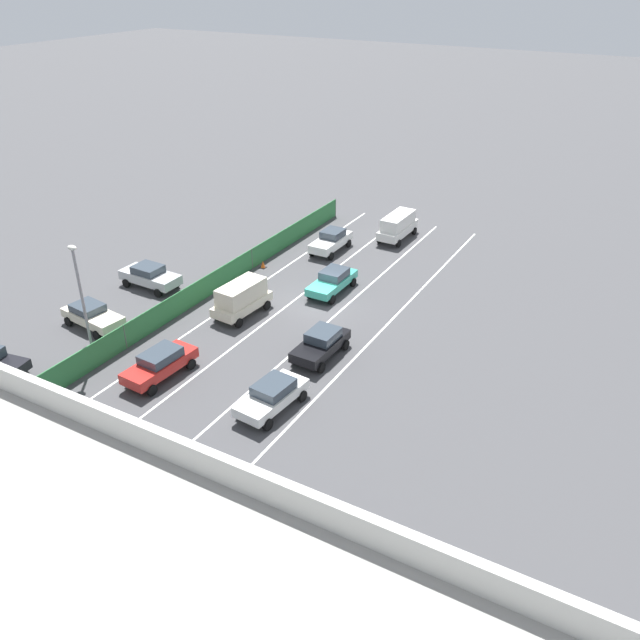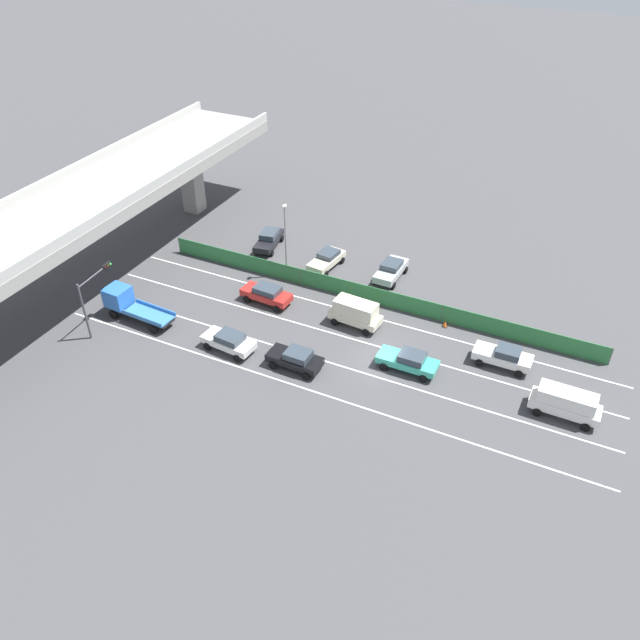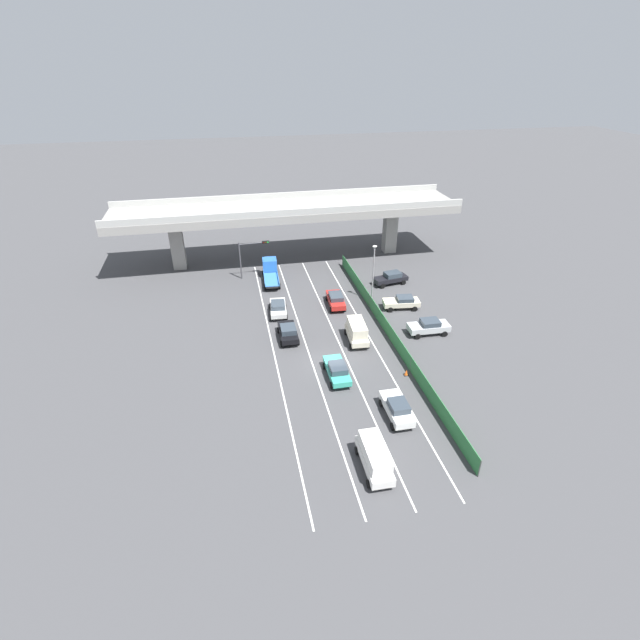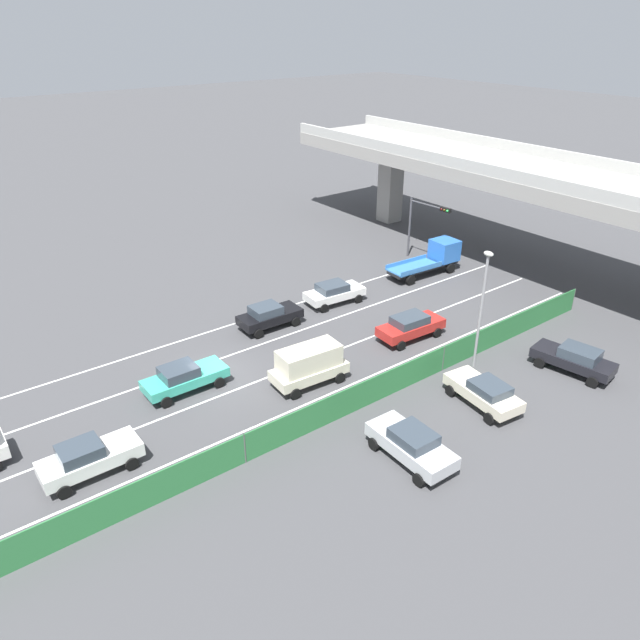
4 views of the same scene
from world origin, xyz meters
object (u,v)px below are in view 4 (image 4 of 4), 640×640
Objects in this scene: parked_sedan_dark at (575,358)px; traffic_cone at (229,455)px; flatbed_truck_blue at (435,257)px; parked_sedan_cream at (484,392)px; car_sedan_white at (88,457)px; car_van_cream at (309,364)px; street_lamp at (482,299)px; traffic_light at (424,218)px; car_sedan_red at (411,326)px; car_hatchback_white at (334,292)px; parked_wagon_silver at (411,444)px; car_sedan_black at (269,315)px; car_taxi_teal at (184,377)px.

parked_sedan_dark is 8.33× the size of traffic_cone.
parked_sedan_cream is (14.63, -11.87, -0.43)m from flatbed_truck_blue.
car_sedan_white is 0.98× the size of parked_sedan_cream.
street_lamp reaches higher than car_van_cream.
traffic_light is 0.72× the size of street_lamp.
flatbed_truck_blue is (-7.24, 30.43, 0.37)m from car_sedan_white.
parked_sedan_cream is at bearing -16.08° from car_sedan_red.
traffic_light is at bearing 144.49° from street_lamp.
car_hatchback_white is 0.99× the size of parked_sedan_cream.
car_sedan_red is 0.97× the size of parked_sedan_dark.
parked_sedan_cream is at bearing -98.33° from parked_sedan_dark.
parked_wagon_silver reaches higher than parked_sedan_dark.
car_sedan_black is 15.50m from parked_wagon_silver.
car_hatchback_white is 17.55m from parked_wagon_silver.
street_lamp is (-3.95, -4.11, 3.51)m from parked_sedan_dark.
parked_sedan_dark is at bearing 35.43° from car_sedan_black.
flatbed_truck_blue reaches higher than car_hatchback_white.
car_hatchback_white is at bearing 133.96° from car_van_cream.
traffic_light is (-9.64, 31.41, 2.84)m from car_sedan_white.
street_lamp is at bearing 84.72° from traffic_cone.
street_lamp reaches higher than car_hatchback_white.
street_lamp is (4.45, 21.35, 3.49)m from car_sedan_white.
car_van_cream is (7.48, -7.76, 0.40)m from car_hatchback_white.
flatbed_truck_blue is at bearing 90.20° from car_sedan_black.
car_taxi_teal is 0.97× the size of parked_sedan_dark.
car_hatchback_white is 0.86× the size of traffic_light.
car_sedan_red is at bearing -48.82° from traffic_light.
car_hatchback_white is 7.19m from car_sedan_red.
car_taxi_teal is at bearing -132.36° from parked_sedan_cream.
car_sedan_red is at bearing 43.17° from car_sedan_black.
car_sedan_white is at bearing -63.44° from car_sedan_black.
flatbed_truck_blue is at bearing 125.58° from car_sedan_red.
car_sedan_red is at bearing -173.32° from street_lamp.
car_van_cream is 0.61× the size of street_lamp.
parked_sedan_dark is at bearing 81.67° from parked_sedan_cream.
car_sedan_red is 8.37m from car_van_cream.
car_taxi_teal is at bearing -153.66° from parked_wagon_silver.
car_sedan_red is 8.05× the size of traffic_cone.
street_lamp reaches higher than traffic_light.
car_van_cream reaches higher than parked_wagon_silver.
car_hatchback_white is 14.27m from car_taxi_teal.
flatbed_truck_blue reaches higher than car_sedan_red.
parked_wagon_silver is at bearing -49.61° from flatbed_truck_blue.
car_sedan_white is at bearing -101.77° from street_lamp.
car_van_cream is 7.00m from car_taxi_teal.
street_lamp is 16.46m from traffic_cone.
car_sedan_black is 17.44m from traffic_light.
parked_sedan_dark reaches higher than car_sedan_black.
street_lamp is (8.10, 14.90, 3.53)m from car_taxi_teal.
street_lamp is (11.96, 1.16, 3.54)m from car_hatchback_white.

